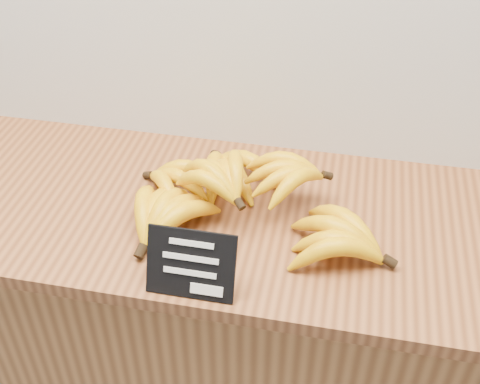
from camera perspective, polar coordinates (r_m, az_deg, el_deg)
name	(u,v)px	position (r m, az deg, el deg)	size (l,w,h in m)	color
counter	(244,355)	(1.60, 0.37, -15.17)	(1.53, 0.50, 0.90)	#975F30
counter_top	(245,217)	(1.25, 0.45, -2.39)	(1.51, 0.54, 0.03)	brown
chalkboard_sign	(191,264)	(1.05, -4.70, -6.86)	(0.16, 0.01, 0.13)	black
banana_pile	(233,196)	(1.21, -0.63, -0.35)	(0.58, 0.42, 0.12)	#E6B009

